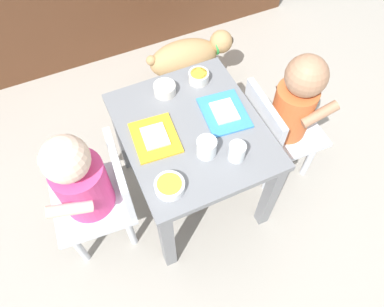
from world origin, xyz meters
TOP-DOWN VIEW (x-y plane):
  - ground_plane at (0.00, 0.00)m, footprint 7.00×7.00m
  - dining_table at (0.00, 0.00)m, footprint 0.49×0.56m
  - seated_child_left at (-0.40, -0.01)m, footprint 0.30×0.30m
  - seated_child_right at (0.40, -0.03)m, footprint 0.29×0.29m
  - dog at (0.24, 0.58)m, footprint 0.45×0.20m
  - food_tray_left at (-0.13, 0.01)m, footprint 0.16×0.19m
  - food_tray_right at (0.13, 0.01)m, footprint 0.17×0.20m
  - water_cup_left at (0.00, -0.11)m, footprint 0.07×0.07m
  - water_cup_right at (0.08, -0.17)m, footprint 0.06×0.06m
  - cereal_bowl_right_side at (-0.02, 0.19)m, footprint 0.08×0.08m
  - cereal_bowl_left_side at (0.12, 0.20)m, footprint 0.08×0.08m
  - veggie_bowl_near at (-0.16, -0.19)m, footprint 0.10×0.10m

SIDE VIEW (x-z plane):
  - ground_plane at x=0.00m, z-range 0.00..0.00m
  - dog at x=0.24m, z-range 0.06..0.38m
  - dining_table at x=0.00m, z-range 0.14..0.61m
  - seated_child_left at x=-0.40m, z-range 0.08..0.72m
  - seated_child_right at x=0.40m, z-range 0.08..0.73m
  - food_tray_left at x=-0.13m, z-range 0.46..0.48m
  - food_tray_right at x=0.13m, z-range 0.46..0.48m
  - veggie_bowl_near at x=-0.16m, z-range 0.47..0.50m
  - cereal_bowl_right_side at x=-0.02m, z-range 0.47..0.51m
  - cereal_bowl_left_side at x=0.12m, z-range 0.47..0.51m
  - water_cup_left at x=0.00m, z-range 0.46..0.53m
  - water_cup_right at x=0.08m, z-range 0.46..0.53m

